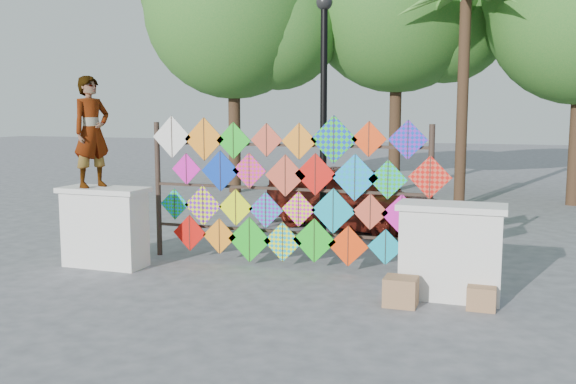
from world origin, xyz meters
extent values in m
plane|color=gray|center=(0.00, 0.00, 0.00)|extent=(80.00, 80.00, 0.00)
cube|color=silver|center=(-2.70, -0.20, 0.60)|extent=(1.30, 0.55, 1.20)
cube|color=silver|center=(-2.70, -0.20, 1.24)|extent=(1.40, 0.65, 0.08)
cube|color=silver|center=(2.70, -0.20, 0.60)|extent=(1.30, 0.55, 1.20)
cube|color=silver|center=(2.70, -0.20, 1.24)|extent=(1.40, 0.65, 0.08)
cylinder|color=#30231B|center=(-2.30, 0.80, 1.15)|extent=(0.09, 0.09, 2.30)
cylinder|color=#30231B|center=(2.30, 0.80, 1.15)|extent=(0.09, 0.09, 2.30)
cube|color=#30231B|center=(0.00, 0.80, 0.55)|extent=(4.60, 0.04, 0.04)
cube|color=#30231B|center=(0.00, 0.80, 1.25)|extent=(4.60, 0.04, 0.04)
cube|color=#30231B|center=(0.00, 0.80, 1.95)|extent=(4.60, 0.04, 0.04)
cube|color=white|center=(-1.98, 0.74, 2.05)|extent=(0.71, 0.01, 0.71)
cube|color=#30231B|center=(-1.98, 0.73, 2.05)|extent=(0.01, 0.01, 0.70)
cube|color=orange|center=(-1.38, 0.74, 2.03)|extent=(0.72, 0.01, 0.72)
cube|color=#30231B|center=(-1.38, 0.73, 2.03)|extent=(0.01, 0.01, 0.71)
cube|color=#17BC1B|center=(-0.85, 0.74, 2.01)|extent=(0.60, 0.01, 0.60)
cube|color=#30231B|center=(-0.85, 0.73, 2.01)|extent=(0.01, 0.01, 0.59)
cube|color=#D3472D|center=(-0.28, 0.74, 2.03)|extent=(0.54, 0.01, 0.54)
cube|color=#30231B|center=(-0.28, 0.73, 2.03)|extent=(0.01, 0.01, 0.53)
cube|color=orange|center=(0.27, 0.74, 2.02)|extent=(0.58, 0.01, 0.58)
cube|color=#30231B|center=(0.27, 0.73, 2.02)|extent=(0.01, 0.01, 0.57)
cube|color=#0733B6|center=(0.83, 0.74, 2.06)|extent=(0.75, 0.01, 0.75)
cube|color=#30231B|center=(0.83, 0.73, 2.06)|extent=(0.01, 0.01, 0.74)
cube|color=#FF3A08|center=(1.37, 0.74, 2.07)|extent=(0.55, 0.01, 0.55)
cube|color=#30231B|center=(1.37, 0.73, 2.07)|extent=(0.01, 0.01, 0.54)
cube|color=#0733B6|center=(1.96, 0.74, 2.07)|extent=(0.59, 0.01, 0.59)
cube|color=#30231B|center=(1.96, 0.73, 2.07)|extent=(0.01, 0.01, 0.58)
cube|color=#E615AB|center=(-1.69, 0.70, 1.53)|extent=(0.53, 0.01, 0.53)
cube|color=#30231B|center=(-1.69, 0.69, 1.53)|extent=(0.01, 0.01, 0.52)
cube|color=#0733B6|center=(-1.07, 0.70, 1.51)|extent=(0.68, 0.01, 0.68)
cube|color=#30231B|center=(-1.07, 0.69, 1.51)|extent=(0.01, 0.01, 0.66)
cube|color=#E615AB|center=(-0.56, 0.70, 1.53)|extent=(0.58, 0.01, 0.58)
cube|color=#30231B|center=(-0.56, 0.69, 1.53)|extent=(0.01, 0.01, 0.57)
cube|color=#D3472D|center=(0.05, 0.70, 1.48)|extent=(0.68, 0.01, 0.68)
cube|color=#30231B|center=(0.05, 0.69, 1.48)|extent=(0.01, 0.01, 0.67)
cube|color=red|center=(0.55, 0.70, 1.51)|extent=(0.67, 0.01, 0.67)
cube|color=#30231B|center=(0.55, 0.69, 1.51)|extent=(0.01, 0.01, 0.66)
cube|color=#0B9CB7|center=(1.18, 0.70, 1.49)|extent=(0.73, 0.01, 0.73)
cube|color=#30231B|center=(1.18, 0.69, 1.49)|extent=(0.01, 0.01, 0.72)
cube|color=#0B9CB7|center=(1.68, 0.70, 1.47)|extent=(0.60, 0.01, 0.60)
cube|color=#30231B|center=(1.68, 0.69, 1.47)|extent=(0.01, 0.01, 0.59)
cube|color=#D3472D|center=(2.30, 0.70, 1.53)|extent=(0.64, 0.01, 0.64)
cube|color=#30231B|center=(2.30, 0.69, 1.53)|extent=(0.01, 0.01, 0.63)
cube|color=#0B88FA|center=(-1.91, 0.66, 0.93)|extent=(0.53, 0.01, 0.53)
cube|color=#30231B|center=(-1.91, 0.65, 0.93)|extent=(0.01, 0.01, 0.52)
cube|color=#6618BA|center=(-1.38, 0.66, 0.93)|extent=(0.68, 0.01, 0.68)
cube|color=#30231B|center=(-1.38, 0.65, 0.93)|extent=(0.01, 0.01, 0.67)
cube|color=#EAFF0A|center=(-0.79, 0.66, 0.93)|extent=(0.60, 0.01, 0.60)
cube|color=#30231B|center=(-0.79, 0.65, 0.93)|extent=(0.01, 0.01, 0.59)
cube|color=#6618BA|center=(-0.26, 0.66, 0.91)|extent=(0.59, 0.01, 0.59)
cube|color=#30231B|center=(-0.26, 0.65, 0.91)|extent=(0.01, 0.01, 0.58)
cube|color=#EAFF0A|center=(0.29, 0.66, 0.96)|extent=(0.56, 0.01, 0.56)
cube|color=#30231B|center=(0.29, 0.65, 0.96)|extent=(0.01, 0.01, 0.55)
cube|color=#0B9CB7|center=(0.85, 0.66, 0.96)|extent=(0.71, 0.01, 0.71)
cube|color=#30231B|center=(0.85, 0.65, 0.96)|extent=(0.01, 0.01, 0.70)
cube|color=#D3472D|center=(1.43, 0.66, 0.97)|extent=(0.56, 0.01, 0.56)
cube|color=#30231B|center=(1.43, 0.65, 0.97)|extent=(0.01, 0.01, 0.55)
cube|color=#E615AB|center=(1.91, 0.66, 0.96)|extent=(0.62, 0.01, 0.62)
cube|color=#30231B|center=(1.91, 0.65, 0.96)|extent=(0.01, 0.01, 0.61)
cube|color=red|center=(-1.61, 0.62, 0.46)|extent=(0.61, 0.01, 0.61)
cube|color=#30231B|center=(-1.61, 0.61, 0.46)|extent=(0.01, 0.01, 0.60)
cube|color=orange|center=(-1.07, 0.62, 0.44)|extent=(0.60, 0.01, 0.60)
cube|color=#30231B|center=(-1.07, 0.61, 0.44)|extent=(0.01, 0.01, 0.59)
cube|color=#17BC1B|center=(-0.53, 0.62, 0.42)|extent=(0.75, 0.01, 0.75)
cube|color=#30231B|center=(-0.53, 0.61, 0.42)|extent=(0.01, 0.01, 0.73)
cube|color=#EAFF0A|center=(0.04, 0.62, 0.42)|extent=(0.64, 0.01, 0.64)
cube|color=#30231B|center=(0.04, 0.61, 0.42)|extent=(0.01, 0.01, 0.63)
cube|color=#17BC1B|center=(0.56, 0.62, 0.48)|extent=(0.71, 0.01, 0.71)
cube|color=#30231B|center=(0.56, 0.61, 0.48)|extent=(0.01, 0.01, 0.69)
cube|color=#FF3A08|center=(1.10, 0.62, 0.43)|extent=(0.64, 0.01, 0.64)
cube|color=#30231B|center=(1.10, 0.61, 0.43)|extent=(0.01, 0.01, 0.63)
cube|color=#0B9CB7|center=(1.68, 0.62, 0.46)|extent=(0.55, 0.01, 0.55)
cube|color=#30231B|center=(1.68, 0.61, 0.46)|extent=(0.01, 0.01, 0.54)
cube|color=#0B9CB7|center=(2.24, 0.62, 0.44)|extent=(0.55, 0.01, 0.55)
cube|color=#30231B|center=(2.24, 0.61, 0.44)|extent=(0.01, 0.01, 0.54)
cylinder|color=#432E1C|center=(-4.50, 9.00, 1.93)|extent=(0.36, 0.36, 3.85)
sphere|color=#216A21|center=(-4.50, 9.00, 5.41)|extent=(5.20, 5.20, 5.20)
sphere|color=#216A21|center=(-3.20, 9.30, 4.89)|extent=(3.64, 3.64, 3.64)
cylinder|color=#432E1C|center=(0.00, 11.00, 2.06)|extent=(0.36, 0.36, 4.12)
sphere|color=#216A21|center=(1.40, 11.30, 5.25)|extent=(3.92, 3.92, 3.92)
cylinder|color=#432E1C|center=(5.00, 9.50, 1.79)|extent=(0.36, 0.36, 3.58)
cylinder|color=#432E1C|center=(2.20, 8.00, 2.75)|extent=(0.28, 0.28, 5.50)
cone|color=#427426|center=(2.84, 8.64, 5.25)|extent=(1.60, 1.60, 1.16)
cone|color=#427426|center=(2.20, 8.90, 5.25)|extent=(0.44, 1.82, 1.16)
cone|color=#427426|center=(1.56, 8.64, 5.25)|extent=(1.60, 1.60, 1.16)
imported|color=#99999E|center=(-2.88, -0.20, 2.16)|extent=(0.61, 0.74, 1.76)
imported|color=#5D180F|center=(0.32, 4.23, 0.69)|extent=(4.37, 3.19, 1.38)
cylinder|color=black|center=(0.30, 2.00, 2.10)|extent=(0.12, 0.12, 4.20)
sphere|color=black|center=(0.30, 2.00, 4.32)|extent=(0.28, 0.28, 0.28)
cube|color=#A97E52|center=(2.14, -0.73, 0.19)|extent=(0.42, 0.37, 0.37)
cube|color=#A97E52|center=(3.13, -0.54, 0.15)|extent=(0.36, 0.33, 0.30)
camera|label=1|loc=(3.40, -8.78, 2.52)|focal=40.00mm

